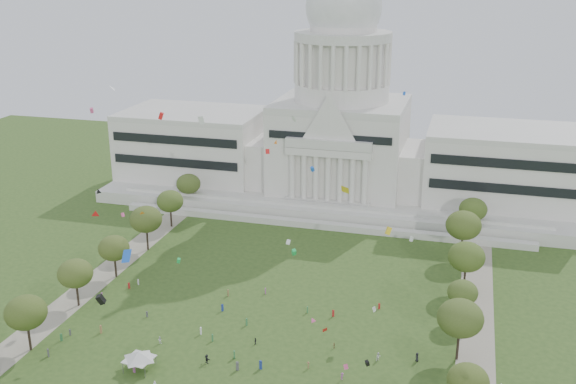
% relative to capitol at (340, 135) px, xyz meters
% --- Properties ---
extents(ground, '(400.00, 400.00, 0.00)m').
position_rel_capitol_xyz_m(ground, '(0.00, -113.59, -22.30)').
color(ground, '#304B1C').
rests_on(ground, ground).
extents(capitol, '(160.00, 64.50, 91.30)m').
position_rel_capitol_xyz_m(capitol, '(0.00, 0.00, 0.00)').
color(capitol, beige).
rests_on(capitol, ground).
extents(path_left, '(8.00, 160.00, 0.04)m').
position_rel_capitol_xyz_m(path_left, '(-48.00, -83.59, -22.28)').
color(path_left, gray).
rests_on(path_left, ground).
extents(path_right, '(8.00, 160.00, 0.04)m').
position_rel_capitol_xyz_m(path_right, '(48.00, -83.59, -22.28)').
color(path_right, gray).
rests_on(path_right, ground).
extents(row_tree_l_1, '(8.86, 8.86, 12.59)m').
position_rel_capitol_xyz_m(row_tree_l_1, '(-44.07, -116.55, -13.34)').
color(row_tree_l_1, black).
rests_on(row_tree_l_1, ground).
extents(row_tree_r_1, '(7.58, 7.58, 10.78)m').
position_rel_capitol_xyz_m(row_tree_r_1, '(46.22, -115.34, -14.64)').
color(row_tree_r_1, black).
rests_on(row_tree_r_1, ground).
extents(row_tree_l_2, '(8.42, 8.42, 11.97)m').
position_rel_capitol_xyz_m(row_tree_l_2, '(-45.04, -96.29, -13.79)').
color(row_tree_l_2, black).
rests_on(row_tree_l_2, ground).
extents(row_tree_r_2, '(9.55, 9.55, 13.58)m').
position_rel_capitol_xyz_m(row_tree_r_2, '(44.17, -96.15, -12.64)').
color(row_tree_r_2, black).
rests_on(row_tree_r_2, ground).
extents(row_tree_l_3, '(8.12, 8.12, 11.55)m').
position_rel_capitol_xyz_m(row_tree_l_3, '(-44.09, -79.67, -14.09)').
color(row_tree_l_3, black).
rests_on(row_tree_l_3, ground).
extents(row_tree_r_3, '(7.01, 7.01, 9.98)m').
position_rel_capitol_xyz_m(row_tree_r_3, '(44.40, -79.10, -15.21)').
color(row_tree_r_3, black).
rests_on(row_tree_r_3, ground).
extents(row_tree_l_4, '(9.29, 9.29, 13.21)m').
position_rel_capitol_xyz_m(row_tree_l_4, '(-44.08, -61.17, -12.90)').
color(row_tree_l_4, black).
rests_on(row_tree_l_4, ground).
extents(row_tree_r_4, '(9.19, 9.19, 13.06)m').
position_rel_capitol_xyz_m(row_tree_r_4, '(44.76, -63.55, -13.01)').
color(row_tree_r_4, black).
rests_on(row_tree_r_4, ground).
extents(row_tree_l_5, '(8.33, 8.33, 11.85)m').
position_rel_capitol_xyz_m(row_tree_l_5, '(-45.22, -42.58, -13.88)').
color(row_tree_l_5, black).
rests_on(row_tree_l_5, ground).
extents(row_tree_r_5, '(9.82, 9.82, 13.96)m').
position_rel_capitol_xyz_m(row_tree_r_5, '(43.49, -43.40, -12.37)').
color(row_tree_r_5, black).
rests_on(row_tree_r_5, ground).
extents(row_tree_l_6, '(8.19, 8.19, 11.64)m').
position_rel_capitol_xyz_m(row_tree_l_6, '(-46.87, -24.45, -14.02)').
color(row_tree_l_6, black).
rests_on(row_tree_l_6, ground).
extents(row_tree_r_6, '(8.42, 8.42, 11.97)m').
position_rel_capitol_xyz_m(row_tree_r_6, '(45.96, -25.46, -13.79)').
color(row_tree_r_6, black).
rests_on(row_tree_r_6, ground).
extents(event_tent, '(8.29, 8.29, 4.11)m').
position_rel_capitol_xyz_m(event_tent, '(-18.20, -116.89, -19.11)').
color(event_tent, '#4C4C4C').
rests_on(event_tent, ground).
extents(person_0, '(1.07, 1.14, 1.96)m').
position_rel_capitol_xyz_m(person_0, '(36.21, -99.10, -21.31)').
color(person_0, '#26262B').
rests_on(person_0, ground).
extents(person_2, '(1.07, 1.05, 1.92)m').
position_rel_capitol_xyz_m(person_2, '(28.42, -101.13, -21.34)').
color(person_2, silver).
rests_on(person_2, ground).
extents(person_3, '(0.54, 1.02, 1.56)m').
position_rel_capitol_xyz_m(person_3, '(14.99, -107.73, -21.52)').
color(person_3, olive).
rests_on(person_3, ground).
extents(person_4, '(0.58, 0.98, 1.62)m').
position_rel_capitol_xyz_m(person_4, '(1.73, -101.77, -21.49)').
color(person_4, '#26262B').
rests_on(person_4, ground).
extents(person_5, '(1.94, 1.67, 2.01)m').
position_rel_capitol_xyz_m(person_5, '(-5.72, -111.35, -21.29)').
color(person_5, '#26262B').
rests_on(person_5, ground).
extents(person_8, '(0.88, 0.61, 1.67)m').
position_rel_capitol_xyz_m(person_8, '(-18.48, -106.91, -21.46)').
color(person_8, silver).
rests_on(person_8, ground).
extents(person_9, '(0.84, 1.16, 1.62)m').
position_rel_capitol_xyz_m(person_9, '(22.45, -109.80, -21.49)').
color(person_9, '#994C8C').
rests_on(person_9, ground).
extents(person_10, '(0.46, 0.79, 1.33)m').
position_rel_capitol_xyz_m(person_10, '(18.55, -98.77, -21.63)').
color(person_10, olive).
rests_on(person_10, ground).
extents(distant_crowd, '(67.02, 40.28, 1.94)m').
position_rel_capitol_xyz_m(distant_crowd, '(-12.90, -100.04, -21.42)').
color(distant_crowd, '#33723F').
rests_on(distant_crowd, ground).
extents(kite_swarm, '(93.73, 107.05, 53.57)m').
position_rel_capitol_xyz_m(kite_swarm, '(0.86, -106.28, 2.70)').
color(kite_swarm, blue).
rests_on(kite_swarm, ground).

